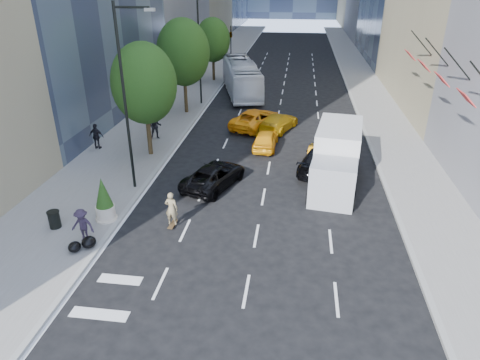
# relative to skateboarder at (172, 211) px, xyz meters

# --- Properties ---
(ground) EXTENTS (160.00, 160.00, 0.00)m
(ground) POSITION_rel_skateboarder_xyz_m (3.20, -0.31, -0.87)
(ground) COLOR black
(ground) RESTS_ON ground
(sidewalk_left) EXTENTS (6.00, 120.00, 0.15)m
(sidewalk_left) POSITION_rel_skateboarder_xyz_m (-5.80, 29.69, -0.80)
(sidewalk_left) COLOR slate
(sidewalk_left) RESTS_ON ground
(sidewalk_right) EXTENTS (4.00, 120.00, 0.15)m
(sidewalk_right) POSITION_rel_skateboarder_xyz_m (13.20, 29.69, -0.80)
(sidewalk_right) COLOR slate
(sidewalk_right) RESTS_ON ground
(lamp_near) EXTENTS (2.13, 0.22, 10.00)m
(lamp_near) POSITION_rel_skateboarder_xyz_m (-3.12, 3.69, 4.94)
(lamp_near) COLOR black
(lamp_near) RESTS_ON sidewalk_left
(lamp_far) EXTENTS (2.13, 0.22, 10.00)m
(lamp_far) POSITION_rel_skateboarder_xyz_m (-3.12, 21.69, 4.94)
(lamp_far) COLOR black
(lamp_far) RESTS_ON sidewalk_left
(tree_near) EXTENTS (4.20, 4.20, 7.46)m
(tree_near) POSITION_rel_skateboarder_xyz_m (-4.00, 8.69, 4.10)
(tree_near) COLOR #322513
(tree_near) RESTS_ON sidewalk_left
(tree_mid) EXTENTS (4.50, 4.50, 7.99)m
(tree_mid) POSITION_rel_skateboarder_xyz_m (-4.00, 18.69, 4.44)
(tree_mid) COLOR #322513
(tree_mid) RESTS_ON sidewalk_left
(tree_far) EXTENTS (3.90, 3.90, 6.92)m
(tree_far) POSITION_rel_skateboarder_xyz_m (-4.00, 31.69, 3.75)
(tree_far) COLOR #322513
(tree_far) RESTS_ON sidewalk_left
(traffic_signal) EXTENTS (2.48, 0.53, 5.20)m
(traffic_signal) POSITION_rel_skateboarder_xyz_m (-3.20, 39.69, 3.36)
(traffic_signal) COLOR black
(traffic_signal) RESTS_ON sidewalk_left
(facade_flags) EXTENTS (1.85, 13.30, 2.05)m
(facade_flags) POSITION_rel_skateboarder_xyz_m (13.84, 9.69, 5.31)
(facade_flags) COLOR black
(facade_flags) RESTS_ON ground
(skateboarder) EXTENTS (0.66, 0.45, 1.75)m
(skateboarder) POSITION_rel_skateboarder_xyz_m (0.00, 0.00, 0.00)
(skateboarder) COLOR #776A4A
(skateboarder) RESTS_ON ground
(black_sedan_lincoln) EXTENTS (3.70, 5.23, 1.32)m
(black_sedan_lincoln) POSITION_rel_skateboarder_xyz_m (1.20, 4.69, -0.21)
(black_sedan_lincoln) COLOR black
(black_sedan_lincoln) RESTS_ON ground
(black_sedan_mercedes) EXTENTS (3.25, 5.40, 1.46)m
(black_sedan_mercedes) POSITION_rel_skateboarder_xyz_m (7.40, 7.69, -0.14)
(black_sedan_mercedes) COLOR black
(black_sedan_mercedes) RESTS_ON ground
(taxi_a) EXTENTS (1.76, 4.02, 1.35)m
(taxi_a) POSITION_rel_skateboarder_xyz_m (3.70, 11.19, -0.20)
(taxi_a) COLOR orange
(taxi_a) RESTS_ON ground
(taxi_b) EXTENTS (1.81, 4.14, 1.32)m
(taxi_b) POSITION_rel_skateboarder_xyz_m (7.40, 8.69, -0.21)
(taxi_b) COLOR #FF9B0D
(taxi_b) RESTS_ON ground
(taxi_c) EXTENTS (4.27, 5.93, 1.50)m
(taxi_c) POSITION_rel_skateboarder_xyz_m (2.54, 15.61, -0.12)
(taxi_c) COLOR orange
(taxi_c) RESTS_ON ground
(taxi_d) EXTENTS (3.44, 5.05, 1.36)m
(taxi_d) POSITION_rel_skateboarder_xyz_m (4.40, 15.19, -0.20)
(taxi_d) COLOR #D4990B
(taxi_d) RESTS_ON ground
(city_bus) EXTENTS (5.74, 12.41, 3.37)m
(city_bus) POSITION_rel_skateboarder_xyz_m (-0.07, 26.44, 0.81)
(city_bus) COLOR white
(city_bus) RESTS_ON ground
(box_truck) EXTENTS (3.40, 7.17, 3.30)m
(box_truck) POSITION_rel_skateboarder_xyz_m (8.24, 6.04, 0.80)
(box_truck) COLOR #BDBDBD
(box_truck) RESTS_ON ground
(pedestrian_a) EXTENTS (1.07, 0.90, 1.94)m
(pedestrian_a) POSITION_rel_skateboarder_xyz_m (-4.57, 11.67, 0.25)
(pedestrian_a) COLOR black
(pedestrian_a) RESTS_ON sidewalk_left
(pedestrian_b) EXTENTS (1.09, 0.52, 1.81)m
(pedestrian_b) POSITION_rel_skateboarder_xyz_m (-8.00, 9.13, 0.18)
(pedestrian_b) COLOR black
(pedestrian_b) RESTS_ON sidewalk_left
(pedestrian_c) EXTENTS (1.09, 0.65, 1.65)m
(pedestrian_c) POSITION_rel_skateboarder_xyz_m (-3.60, -2.02, 0.10)
(pedestrian_c) COLOR #292030
(pedestrian_c) RESTS_ON sidewalk_left
(trash_can) EXTENTS (0.55, 0.55, 0.83)m
(trash_can) POSITION_rel_skateboarder_xyz_m (-5.56, -1.09, -0.31)
(trash_can) COLOR black
(trash_can) RESTS_ON sidewalk_left
(planter_shrub) EXTENTS (0.95, 0.95, 2.28)m
(planter_shrub) POSITION_rel_skateboarder_xyz_m (-3.40, -0.04, 0.36)
(planter_shrub) COLOR beige
(planter_shrub) RESTS_ON sidewalk_left
(garbage_bags) EXTENTS (1.08, 1.05, 0.54)m
(garbage_bags) POSITION_rel_skateboarder_xyz_m (-3.35, -2.64, -0.47)
(garbage_bags) COLOR black
(garbage_bags) RESTS_ON sidewalk_left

